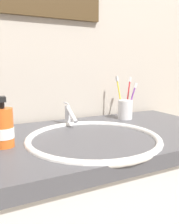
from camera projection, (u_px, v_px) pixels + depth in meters
The scene contains 8 objects.
tiled_wall_back at pixel (50, 39), 1.08m from camera, with size 2.39×0.04×2.40m, color beige.
sink_basin at pixel (93, 147), 0.83m from camera, with size 0.47×0.47×0.09m.
faucet at pixel (69, 114), 1.02m from camera, with size 0.02×0.13×0.09m.
toothbrush_cup at pixel (125, 110), 1.14m from camera, with size 0.07×0.07×0.09m, color white.
toothbrush_yellow at pixel (119, 94), 1.17m from camera, with size 0.02×0.06×0.20m.
toothbrush_purple at pixel (132, 98), 1.14m from camera, with size 0.05×0.02×0.17m.
toothbrush_red at pixel (128, 94), 1.17m from camera, with size 0.06×0.04×0.19m.
soap_dispenser at pixel (3, 128), 0.73m from camera, with size 0.06×0.06×0.16m.
Camera 1 is at (-0.34, -0.77, 1.07)m, focal length 38.04 mm.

